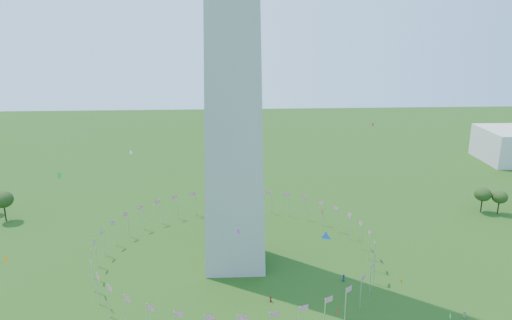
{
  "coord_description": "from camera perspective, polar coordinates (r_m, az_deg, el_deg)",
  "views": [
    {
      "loc": [
        -1.03,
        -82.79,
        70.49
      ],
      "look_at": [
        5.36,
        35.0,
        36.01
      ],
      "focal_mm": 35.0,
      "sensor_mm": 36.0,
      "label": 1
    }
  ],
  "objects": [
    {
      "name": "flag_ring",
      "position": [
        148.29,
        -2.42,
        -10.15
      ],
      "size": [
        80.24,
        80.24,
        9.0
      ],
      "color": "silver",
      "rests_on": "ground"
    },
    {
      "name": "kites_aloft",
      "position": [
        117.3,
        5.44,
        -9.53
      ],
      "size": [
        127.34,
        74.66,
        37.46
      ],
      "color": "blue",
      "rests_on": "ground"
    }
  ]
}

